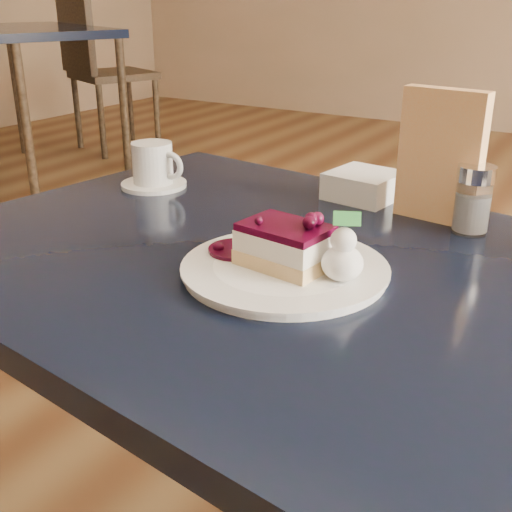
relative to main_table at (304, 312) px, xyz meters
The scene contains 10 objects.
main_table is the anchor object (origin of this frame).
dessert_plate 0.09m from the main_table, 97.55° to the right, with size 0.26×0.26×0.01m, color white.
cheesecake_slice 0.12m from the main_table, 97.55° to the right, with size 0.12×0.09×0.06m.
whipped_cream 0.14m from the main_table, 32.72° to the right, with size 0.05×0.05×0.05m.
berry_sauce 0.13m from the main_table, 154.64° to the right, with size 0.07×0.07×0.01m, color black.
coffee_set 0.45m from the main_table, 156.80° to the left, with size 0.13×0.12×0.08m.
menu_card 0.33m from the main_table, 70.79° to the left, with size 0.13×0.03×0.20m, color beige.
sugar_shaker 0.31m from the main_table, 56.89° to the left, with size 0.06×0.06×0.10m.
napkin_stack 0.33m from the main_table, 98.83° to the left, with size 0.11×0.11×0.05m, color white.
bg_table_far_left 3.35m from the main_table, 147.26° to the left, with size 1.36×2.03×1.35m.
Camera 1 is at (0.47, -0.26, 1.03)m, focal length 45.00 mm.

